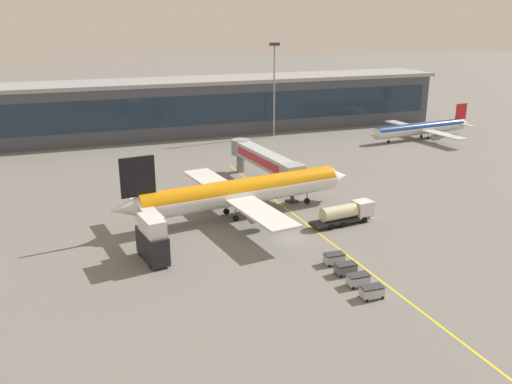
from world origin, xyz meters
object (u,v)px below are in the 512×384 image
object	(u,v)px
baggage_cart_0	(372,292)
baggage_cart_1	(358,280)
baggage_cart_2	(346,269)
baggage_cart_3	(334,258)
commuter_jet_far	(421,129)
catering_lift	(152,240)
fuel_tanker	(346,213)
main_airliner	(241,192)

from	to	relation	value
baggage_cart_0	baggage_cart_1	world-z (taller)	same
baggage_cart_0	baggage_cart_2	distance (m)	6.40
baggage_cart_0	baggage_cart_3	size ratio (longest dim) A/B	1.00
baggage_cart_1	commuter_jet_far	world-z (taller)	commuter_jet_far
catering_lift	baggage_cart_3	distance (m)	24.15
fuel_tanker	baggage_cart_1	world-z (taller)	fuel_tanker
baggage_cart_0	baggage_cart_3	xyz separation A→B (m)	(0.14, 9.60, 0.00)
main_airliner	baggage_cart_2	distance (m)	25.43
fuel_tanker	baggage_cart_2	size ratio (longest dim) A/B	4.13
catering_lift	baggage_cart_2	size ratio (longest dim) A/B	2.66
baggage_cart_1	baggage_cart_0	bearing A→B (deg)	-90.82
commuter_jet_far	baggage_cart_1	bearing A→B (deg)	-130.61
baggage_cart_2	baggage_cart_3	distance (m)	3.20
fuel_tanker	baggage_cart_3	bearing A→B (deg)	-124.49
catering_lift	baggage_cart_0	size ratio (longest dim) A/B	2.66
catering_lift	commuter_jet_far	xyz separation A→B (m)	(79.61, 51.56, -0.26)
baggage_cart_1	commuter_jet_far	xyz separation A→B (m)	(57.42, 66.96, 2.02)
baggage_cart_2	commuter_jet_far	bearing A→B (deg)	48.02
main_airliner	baggage_cart_2	bearing A→B (deg)	-76.58
fuel_tanker	commuter_jet_far	distance (m)	68.51
baggage_cart_3	baggage_cart_0	bearing A→B (deg)	-90.82
main_airliner	baggage_cart_0	world-z (taller)	main_airliner
fuel_tanker	baggage_cart_1	xyz separation A→B (m)	(-8.65, -18.86, -0.96)
catering_lift	baggage_cart_0	xyz separation A→B (m)	(22.15, -18.61, -2.28)
baggage_cart_1	baggage_cart_3	distance (m)	6.40
baggage_cart_1	commuter_jet_far	bearing A→B (deg)	49.39
baggage_cart_3	commuter_jet_far	bearing A→B (deg)	46.57
baggage_cart_3	fuel_tanker	bearing A→B (deg)	55.51
main_airliner	baggage_cart_1	world-z (taller)	main_airliner
baggage_cart_0	baggage_cart_2	world-z (taller)	same
catering_lift	baggage_cart_1	size ratio (longest dim) A/B	2.66
baggage_cart_3	commuter_jet_far	xyz separation A→B (m)	(57.33, 60.57, 2.02)
catering_lift	commuter_jet_far	distance (m)	94.85
baggage_cart_2	baggage_cart_3	xyz separation A→B (m)	(0.05, 3.20, 0.00)
main_airliner	catering_lift	size ratio (longest dim) A/B	5.96
baggage_cart_0	commuter_jet_far	xyz separation A→B (m)	(57.46, 70.16, 2.02)
catering_lift	baggage_cart_0	distance (m)	29.02
main_airliner	baggage_cart_2	world-z (taller)	main_airliner
catering_lift	baggage_cart_0	bearing A→B (deg)	-40.03
fuel_tanker	baggage_cart_0	distance (m)	23.73
baggage_cart_3	commuter_jet_far	distance (m)	83.42
catering_lift	baggage_cart_1	distance (m)	27.11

